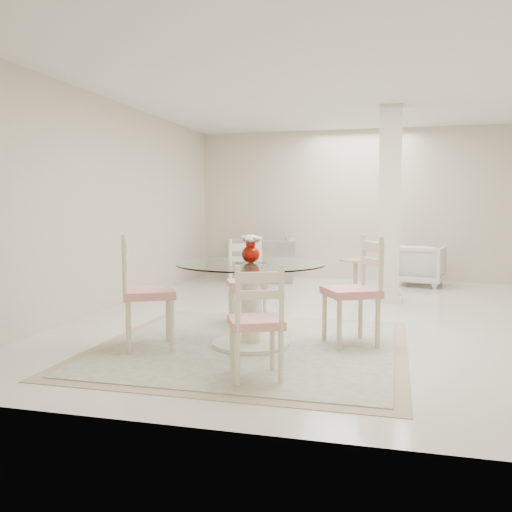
% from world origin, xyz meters
% --- Properties ---
extents(ground, '(7.00, 7.00, 0.00)m').
position_xyz_m(ground, '(0.00, 0.00, 0.00)').
color(ground, silver).
rests_on(ground, ground).
extents(room_shell, '(6.02, 7.02, 2.71)m').
position_xyz_m(room_shell, '(0.00, 0.00, 1.86)').
color(room_shell, beige).
rests_on(room_shell, ground).
extents(column, '(0.30, 0.30, 2.70)m').
position_xyz_m(column, '(0.50, 1.30, 1.35)').
color(column, beige).
rests_on(column, ground).
extents(area_rug, '(2.88, 2.88, 0.02)m').
position_xyz_m(area_rug, '(-0.72, -1.61, 0.01)').
color(area_rug, tan).
rests_on(area_rug, ground).
extents(dining_table, '(1.39, 1.39, 0.80)m').
position_xyz_m(dining_table, '(-0.72, -1.61, 0.41)').
color(dining_table, '#F4ECC8').
rests_on(dining_table, ground).
extents(red_vase, '(0.20, 0.19, 0.26)m').
position_xyz_m(red_vase, '(-0.71, -1.61, 0.94)').
color(red_vase, '#A10C04').
rests_on(red_vase, dining_table).
extents(dining_chair_east, '(0.63, 0.63, 1.16)m').
position_xyz_m(dining_chair_east, '(0.26, -1.29, 0.61)').
color(dining_chair_east, beige).
rests_on(dining_chair_east, ground).
extents(dining_chair_north, '(0.55, 0.55, 1.05)m').
position_xyz_m(dining_chair_north, '(-1.03, -0.64, 0.55)').
color(dining_chair_north, beige).
rests_on(dining_chair_north, ground).
extents(dining_chair_west, '(0.63, 0.63, 1.17)m').
position_xyz_m(dining_chair_west, '(-1.69, -1.92, 0.62)').
color(dining_chair_west, beige).
rests_on(dining_chair_west, ground).
extents(dining_chair_south, '(0.53, 0.53, 1.00)m').
position_xyz_m(dining_chair_south, '(-0.41, -2.57, 0.52)').
color(dining_chair_south, beige).
rests_on(dining_chair_south, ground).
extents(recliner_taupe, '(1.35, 1.23, 0.76)m').
position_xyz_m(recliner_taupe, '(-1.70, 2.84, 0.38)').
color(recliner_taupe, gray).
rests_on(recliner_taupe, ground).
extents(armchair_white, '(0.88, 0.89, 0.68)m').
position_xyz_m(armchair_white, '(1.01, 2.97, 0.34)').
color(armchair_white, silver).
rests_on(armchair_white, ground).
extents(side_table, '(0.49, 0.49, 0.51)m').
position_xyz_m(side_table, '(0.00, 2.04, 0.23)').
color(side_table, tan).
rests_on(side_table, ground).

